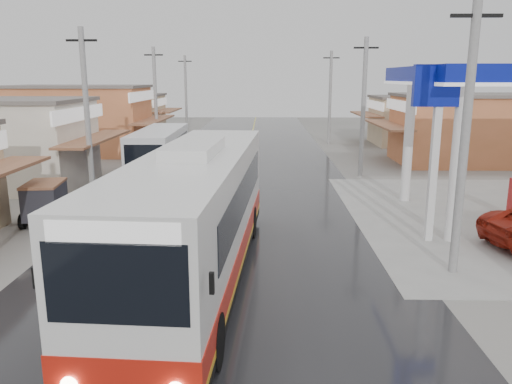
{
  "coord_description": "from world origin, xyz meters",
  "views": [
    {
      "loc": [
        1.27,
        -14.3,
        5.77
      ],
      "look_at": [
        0.99,
        2.67,
        1.86
      ],
      "focal_mm": 35.0,
      "sensor_mm": 36.0,
      "label": 1
    }
  ],
  "objects_px": {
    "coach_bus": "(197,216)",
    "second_bus": "(160,152)",
    "tricycle_near": "(44,200)",
    "tyre_stack": "(103,202)",
    "cyclist": "(168,184)"
  },
  "relations": [
    {
      "from": "cyclist",
      "to": "coach_bus",
      "type": "bearing_deg",
      "value": -94.31
    },
    {
      "from": "tricycle_near",
      "to": "tyre_stack",
      "type": "xyz_separation_m",
      "value": [
        1.49,
        2.57,
        -0.74
      ]
    },
    {
      "from": "coach_bus",
      "to": "second_bus",
      "type": "relative_size",
      "value": 1.53
    },
    {
      "from": "cyclist",
      "to": "tyre_stack",
      "type": "relative_size",
      "value": 2.14
    },
    {
      "from": "cyclist",
      "to": "tyre_stack",
      "type": "height_order",
      "value": "cyclist"
    },
    {
      "from": "coach_bus",
      "to": "cyclist",
      "type": "bearing_deg",
      "value": 109.0
    },
    {
      "from": "coach_bus",
      "to": "tyre_stack",
      "type": "bearing_deg",
      "value": 127.0
    },
    {
      "from": "second_bus",
      "to": "cyclist",
      "type": "bearing_deg",
      "value": -75.31
    },
    {
      "from": "tricycle_near",
      "to": "tyre_stack",
      "type": "height_order",
      "value": "tricycle_near"
    },
    {
      "from": "second_bus",
      "to": "coach_bus",
      "type": "bearing_deg",
      "value": -75.37
    },
    {
      "from": "coach_bus",
      "to": "tricycle_near",
      "type": "xyz_separation_m",
      "value": [
        -6.89,
        5.6,
        -0.97
      ]
    },
    {
      "from": "second_bus",
      "to": "tyre_stack",
      "type": "distance_m",
      "value": 7.26
    },
    {
      "from": "second_bus",
      "to": "tricycle_near",
      "type": "relative_size",
      "value": 3.82
    },
    {
      "from": "coach_bus",
      "to": "tricycle_near",
      "type": "bearing_deg",
      "value": 144.48
    },
    {
      "from": "tyre_stack",
      "to": "second_bus",
      "type": "bearing_deg",
      "value": 80.43
    }
  ]
}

